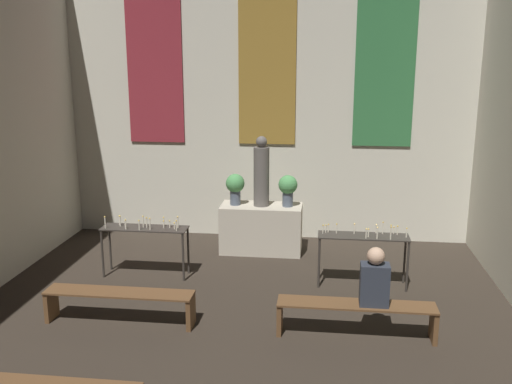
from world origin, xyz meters
name	(u,v)px	position (x,y,z in m)	size (l,w,h in m)	color
wall_back	(267,87)	(0.00, 9.87, 2.93)	(7.93, 0.16, 5.80)	beige
altar	(261,228)	(0.00, 8.88, 0.44)	(1.46, 0.67, 0.87)	#BCB29E
statue	(261,174)	(0.00, 8.88, 1.46)	(0.28, 0.28, 1.26)	#5B5651
flower_vase_left	(235,186)	(-0.48, 8.88, 1.22)	(0.34, 0.34, 0.57)	#4C5666
flower_vase_right	(288,188)	(0.48, 8.88, 1.22)	(0.34, 0.34, 0.57)	#4C5666
candle_rack_left	(145,234)	(-1.73, 7.49, 0.71)	(1.39, 0.40, 1.02)	#332D28
candle_rack_right	(363,242)	(1.74, 7.49, 0.71)	(1.39, 0.40, 1.02)	#332D28
pew_back_left	(120,300)	(-1.56, 5.79, 0.33)	(2.00, 0.36, 0.45)	brown
pew_back_right	(356,312)	(1.56, 5.79, 0.33)	(2.00, 0.36, 0.45)	brown
person_seated	(375,279)	(1.77, 5.79, 0.79)	(0.36, 0.24, 0.76)	#282D38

